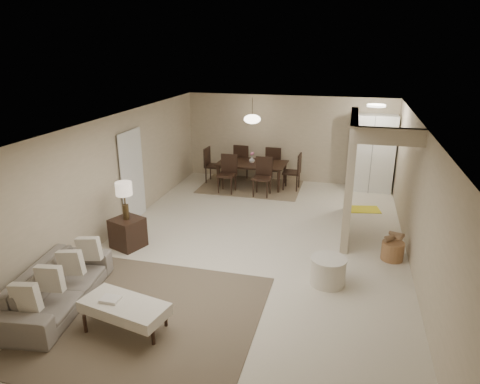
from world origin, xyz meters
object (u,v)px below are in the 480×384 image
(ottoman_bench, at_px, (125,308))
(round_pouf, at_px, (328,271))
(dining_table, at_px, (252,174))
(side_table, at_px, (128,233))
(wicker_basket, at_px, (393,251))
(sofa, at_px, (58,287))
(pantry_cabinet, at_px, (371,153))

(ottoman_bench, distance_m, round_pouf, 3.36)
(dining_table, bearing_deg, side_table, -106.38)
(round_pouf, distance_m, wicker_basket, 1.64)
(sofa, bearing_deg, pantry_cabinet, -42.32)
(round_pouf, bearing_deg, dining_table, 116.68)
(sofa, xyz_separation_m, ottoman_bench, (1.31, -0.30, 0.04))
(side_table, distance_m, round_pouf, 3.99)
(pantry_cabinet, bearing_deg, round_pouf, -98.39)
(wicker_basket, bearing_deg, pantry_cabinet, 94.73)
(pantry_cabinet, xyz_separation_m, sofa, (-4.80, -7.02, -0.73))
(ottoman_bench, bearing_deg, pantry_cabinet, 76.18)
(pantry_cabinet, bearing_deg, sofa, -124.34)
(sofa, relative_size, ottoman_bench, 1.64)
(wicker_basket, distance_m, dining_table, 5.16)
(pantry_cabinet, bearing_deg, wicker_basket, -85.27)
(pantry_cabinet, distance_m, dining_table, 3.35)
(pantry_cabinet, height_order, dining_table, pantry_cabinet)
(ottoman_bench, xyz_separation_m, round_pouf, (2.70, 1.99, -0.12))
(pantry_cabinet, height_order, ottoman_bench, pantry_cabinet)
(sofa, distance_m, round_pouf, 4.35)
(pantry_cabinet, bearing_deg, dining_table, -172.10)
(sofa, height_order, wicker_basket, sofa)
(side_table, relative_size, round_pouf, 0.99)
(ottoman_bench, bearing_deg, dining_table, 99.60)
(ottoman_bench, bearing_deg, side_table, 129.23)
(sofa, height_order, ottoman_bench, sofa)
(side_table, xyz_separation_m, wicker_basket, (5.09, 0.76, -0.13))
(side_table, height_order, round_pouf, side_table)
(ottoman_bench, xyz_separation_m, dining_table, (0.25, 6.87, -0.02))
(pantry_cabinet, height_order, wicker_basket, pantry_cabinet)
(wicker_basket, relative_size, dining_table, 0.21)
(dining_table, bearing_deg, wicker_basket, -43.60)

